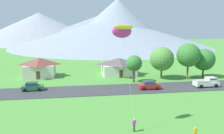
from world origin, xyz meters
TOP-DOWN VIEW (x-y plane):
  - road_strip at (0.00, 31.44)m, footprint 160.00×7.79m
  - mountain_far_west_ridge at (9.63, 166.24)m, footprint 114.07×114.07m
  - mountain_west_ridge at (20.86, 135.07)m, footprint 71.61×71.61m
  - mountain_east_ridge at (-35.60, 176.82)m, footprint 101.38×101.38m
  - mountain_central_ridge at (16.20, 132.73)m, footprint 125.24×125.24m
  - house_leftmost at (5.61, 45.32)m, footprint 9.22×7.86m
  - house_left_center at (-14.72, 46.01)m, footprint 7.94×6.70m
  - tree_near_left at (26.30, 39.38)m, footprint 5.46×5.46m
  - tree_left_of_center at (21.39, 37.97)m, footprint 5.69×5.69m
  - tree_center at (15.31, 39.54)m, footprint 5.87×5.87m
  - tree_right_of_center at (7.66, 36.92)m, footprint 3.70×3.70m
  - parked_car_green_west_end at (-14.16, 33.06)m, footprint 4.26×2.19m
  - parked_car_red_mid_east at (9.38, 30.58)m, footprint 4.26×2.20m
  - pickup_truck_white_west_side at (22.05, 30.55)m, footprint 5.23×2.39m
  - kite_flyer_with_kite at (0.51, 14.57)m, footprint 3.06×3.25m
  - watcher_person at (7.99, 9.53)m, footprint 0.56×0.24m

SIDE VIEW (x-z plane):
  - road_strip at x=0.00m, z-range 0.00..0.08m
  - parked_car_green_west_end at x=-14.16m, z-range 0.03..1.71m
  - parked_car_red_mid_east at x=9.38m, z-range 0.03..1.71m
  - watcher_person at x=7.99m, z-range 0.04..1.71m
  - pickup_truck_white_west_side at x=22.05m, z-range 0.06..2.06m
  - house_leftmost at x=5.61m, z-range 0.08..4.61m
  - house_left_center at x=-14.72m, z-range 0.09..5.02m
  - tree_right_of_center at x=7.66m, z-range 1.26..7.56m
  - tree_near_left at x=26.30m, z-range 0.89..8.14m
  - tree_center at x=15.31m, z-range 0.98..8.85m
  - tree_left_of_center at x=21.39m, z-range 1.53..10.31m
  - mountain_central_ridge at x=16.20m, z-range 0.00..18.49m
  - mountain_far_west_ridge at x=9.63m, z-range 0.00..20.44m
  - mountain_east_ridge at x=-35.60m, z-range 0.00..23.40m
  - kite_flyer_with_kite at x=0.51m, z-range 5.41..18.52m
  - mountain_west_ridge at x=20.86m, z-range 0.00..30.55m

